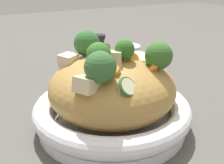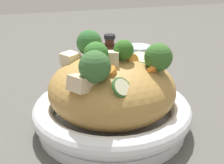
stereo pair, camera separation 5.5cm
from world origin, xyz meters
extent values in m
plane|color=#504E49|center=(0.00, 0.00, 0.00)|extent=(3.00, 3.00, 0.00)
cylinder|color=white|center=(0.00, 0.00, 0.01)|extent=(0.29, 0.29, 0.02)
torus|color=white|center=(0.00, 0.00, 0.04)|extent=(0.31, 0.31, 0.04)
ellipsoid|color=#AC8341|center=(0.00, 0.00, 0.08)|extent=(0.24, 0.24, 0.13)
torus|color=#A3813E|center=(-0.01, 0.00, 0.13)|extent=(0.07, 0.07, 0.03)
torus|color=#A38743|center=(0.00, 0.00, 0.11)|extent=(0.07, 0.07, 0.03)
cone|color=#98BE75|center=(-0.02, -0.01, 0.14)|extent=(0.02, 0.03, 0.02)
sphere|color=#2F6321|center=(-0.02, -0.01, 0.17)|extent=(0.05, 0.05, 0.04)
cone|color=#A3BB6D|center=(-0.05, -0.07, 0.13)|extent=(0.03, 0.03, 0.02)
sphere|color=#366529|center=(-0.05, -0.07, 0.15)|extent=(0.06, 0.06, 0.05)
cone|color=#A5BE6E|center=(0.06, 0.03, 0.14)|extent=(0.02, 0.03, 0.02)
sphere|color=#2E652F|center=(0.06, 0.03, 0.16)|extent=(0.06, 0.06, 0.05)
cone|color=#A2B87B|center=(-0.07, 0.05, 0.13)|extent=(0.03, 0.03, 0.02)
sphere|color=#376432|center=(-0.07, 0.05, 0.16)|extent=(0.07, 0.07, 0.05)
cone|color=#98BD73|center=(-0.03, 0.04, 0.14)|extent=(0.03, 0.02, 0.02)
sphere|color=#336C29|center=(-0.03, 0.04, 0.16)|extent=(0.05, 0.05, 0.04)
cylinder|color=orange|center=(0.03, -0.01, 0.15)|extent=(0.03, 0.03, 0.01)
cylinder|color=orange|center=(-0.03, -0.07, 0.13)|extent=(0.04, 0.04, 0.01)
cylinder|color=orange|center=(-0.06, -0.05, 0.13)|extent=(0.02, 0.02, 0.02)
cylinder|color=orange|center=(-0.06, 0.02, 0.14)|extent=(0.02, 0.03, 0.02)
cylinder|color=orange|center=(-0.02, -0.03, 0.15)|extent=(0.02, 0.02, 0.02)
cylinder|color=beige|center=(-0.01, -0.05, 0.14)|extent=(0.04, 0.04, 0.02)
torus|color=#29522B|center=(-0.01, -0.05, 0.14)|extent=(0.05, 0.05, 0.02)
cylinder|color=beige|center=(-0.02, -0.08, 0.13)|extent=(0.04, 0.04, 0.03)
torus|color=#23542C|center=(-0.02, -0.08, 0.13)|extent=(0.05, 0.05, 0.03)
cylinder|color=beige|center=(-0.09, 0.02, 0.13)|extent=(0.03, 0.03, 0.03)
torus|color=#2C5825|center=(-0.09, 0.02, 0.13)|extent=(0.04, 0.04, 0.03)
cube|color=beige|center=(-0.03, 0.01, 0.15)|extent=(0.04, 0.04, 0.03)
cube|color=beige|center=(0.05, 0.07, 0.13)|extent=(0.04, 0.04, 0.02)
cube|color=beige|center=(-0.06, 0.07, 0.13)|extent=(0.05, 0.05, 0.03)
cylinder|color=#381E14|center=(0.23, -0.07, 0.05)|extent=(0.05, 0.05, 0.10)
cylinder|color=#381E14|center=(0.23, -0.07, 0.11)|extent=(0.02, 0.02, 0.02)
cylinder|color=black|center=(0.23, -0.07, 0.13)|extent=(0.03, 0.03, 0.01)
cylinder|color=silver|center=(0.23, -0.16, 0.05)|extent=(0.07, 0.07, 0.09)
camera|label=1|loc=(-0.46, 0.22, 0.31)|focal=46.61mm
camera|label=2|loc=(-0.48, 0.17, 0.31)|focal=46.61mm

